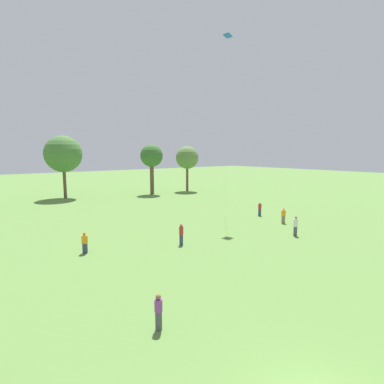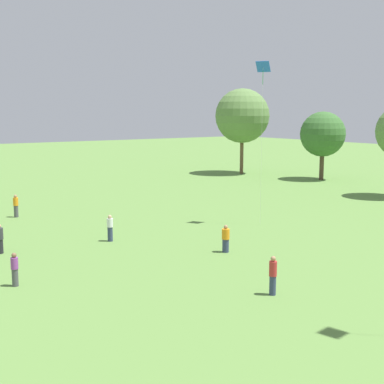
% 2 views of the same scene
% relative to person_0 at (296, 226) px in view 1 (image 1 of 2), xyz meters
% --- Properties ---
extents(tree_3, '(6.15, 6.15, 10.60)m').
position_rel_person_0_xyz_m(tree_3, '(-10.32, 37.75, 6.57)').
color(tree_3, brown).
rests_on(tree_3, ground_plane).
extents(tree_4, '(4.17, 4.17, 9.27)m').
position_rel_person_0_xyz_m(tree_4, '(3.99, 32.98, 6.08)').
color(tree_4, brown).
rests_on(tree_4, ground_plane).
extents(tree_5, '(4.54, 4.54, 9.02)m').
position_rel_person_0_xyz_m(tree_5, '(11.96, 32.55, 5.76)').
color(tree_5, brown).
rests_on(tree_5, ground_plane).
extents(person_0, '(0.53, 0.53, 1.87)m').
position_rel_person_0_xyz_m(person_0, '(0.00, 0.00, 0.00)').
color(person_0, '#4C4C51').
rests_on(person_0, ground_plane).
extents(person_1, '(0.59, 0.59, 1.70)m').
position_rel_person_0_xyz_m(person_1, '(3.44, 3.73, -0.10)').
color(person_1, '#847056').
rests_on(person_1, ground_plane).
extents(person_2, '(0.65, 0.65, 1.66)m').
position_rel_person_0_xyz_m(person_2, '(-17.22, 7.34, -0.12)').
color(person_2, '#333D5B').
rests_on(person_2, ground_plane).
extents(person_3, '(0.47, 0.47, 1.71)m').
position_rel_person_0_xyz_m(person_3, '(4.50, 7.89, -0.09)').
color(person_3, '#333D5B').
rests_on(person_3, ground_plane).
extents(person_6, '(0.51, 0.51, 1.83)m').
position_rel_person_0_xyz_m(person_6, '(-10.07, 4.40, -0.01)').
color(person_6, '#333D5B').
rests_on(person_6, ground_plane).
extents(person_8, '(0.44, 0.44, 1.65)m').
position_rel_person_0_xyz_m(person_8, '(-18.09, -4.91, -0.10)').
color(person_8, '#4C4C51').
rests_on(person_8, ground_plane).
extents(kite_4, '(0.95, 0.97, 20.81)m').
position_rel_person_0_xyz_m(kite_4, '(0.35, 9.75, 18.27)').
color(kite_4, blue).
rests_on(kite_4, ground_plane).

